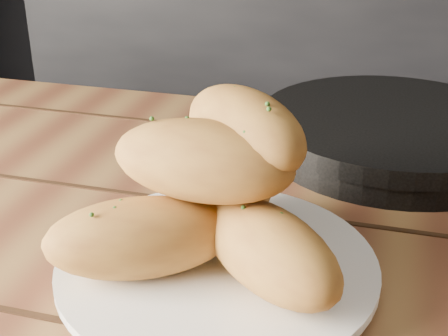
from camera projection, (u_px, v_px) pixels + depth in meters
plate at (217, 268)px, 0.50m from camera, size 0.26×0.26×0.02m
bread_rolls at (216, 195)px, 0.48m from camera, size 0.25×0.22×0.13m
skillet at (395, 132)px, 0.73m from camera, size 0.44×0.31×0.05m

